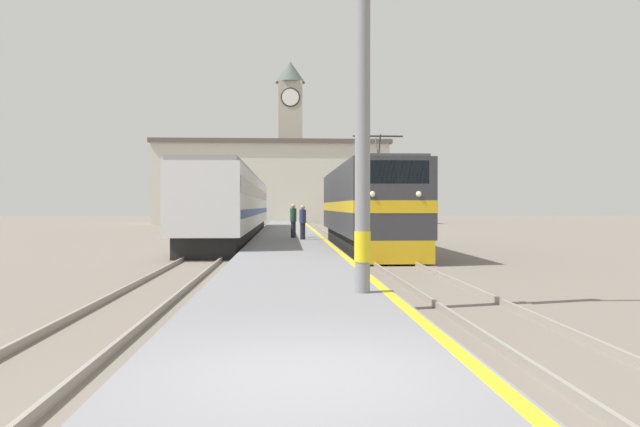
{
  "coord_description": "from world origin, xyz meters",
  "views": [
    {
      "loc": [
        -0.22,
        -6.25,
        2.08
      ],
      "look_at": [
        1.74,
        28.75,
        1.67
      ],
      "focal_mm": 35.0,
      "sensor_mm": 36.0,
      "label": 1
    }
  ],
  "objects_px": {
    "passenger_train": "(236,205)",
    "second_waiting_passenger": "(303,221)",
    "clock_tower": "(290,137)",
    "locomotive_train": "(365,207)",
    "catenary_mast": "(366,107)",
    "person_on_platform": "(293,220)"
  },
  "relations": [
    {
      "from": "passenger_train",
      "to": "clock_tower",
      "type": "distance_m",
      "value": 46.12
    },
    {
      "from": "person_on_platform",
      "to": "second_waiting_passenger",
      "type": "xyz_separation_m",
      "value": [
        0.45,
        -1.8,
        -0.04
      ]
    },
    {
      "from": "catenary_mast",
      "to": "clock_tower",
      "type": "bearing_deg",
      "value": 90.69
    },
    {
      "from": "locomotive_train",
      "to": "person_on_platform",
      "type": "bearing_deg",
      "value": 127.89
    },
    {
      "from": "second_waiting_passenger",
      "to": "catenary_mast",
      "type": "bearing_deg",
      "value": -87.98
    },
    {
      "from": "person_on_platform",
      "to": "clock_tower",
      "type": "bearing_deg",
      "value": 89.7
    },
    {
      "from": "passenger_train",
      "to": "catenary_mast",
      "type": "xyz_separation_m",
      "value": [
        4.7,
        -27.61,
        1.87
      ]
    },
    {
      "from": "catenary_mast",
      "to": "person_on_platform",
      "type": "height_order",
      "value": "catenary_mast"
    },
    {
      "from": "person_on_platform",
      "to": "locomotive_train",
      "type": "bearing_deg",
      "value": -52.11
    },
    {
      "from": "locomotive_train",
      "to": "catenary_mast",
      "type": "height_order",
      "value": "catenary_mast"
    },
    {
      "from": "locomotive_train",
      "to": "second_waiting_passenger",
      "type": "relative_size",
      "value": 9.33
    },
    {
      "from": "locomotive_train",
      "to": "clock_tower",
      "type": "bearing_deg",
      "value": 93.15
    },
    {
      "from": "second_waiting_passenger",
      "to": "clock_tower",
      "type": "height_order",
      "value": "clock_tower"
    },
    {
      "from": "passenger_train",
      "to": "second_waiting_passenger",
      "type": "xyz_separation_m",
      "value": [
        4.01,
        -8.11,
        -0.83
      ]
    },
    {
      "from": "catenary_mast",
      "to": "person_on_platform",
      "type": "xyz_separation_m",
      "value": [
        -1.14,
        21.3,
        -2.67
      ]
    },
    {
      "from": "second_waiting_passenger",
      "to": "clock_tower",
      "type": "relative_size",
      "value": 0.08
    },
    {
      "from": "passenger_train",
      "to": "second_waiting_passenger",
      "type": "distance_m",
      "value": 9.08
    },
    {
      "from": "passenger_train",
      "to": "clock_tower",
      "type": "height_order",
      "value": "clock_tower"
    },
    {
      "from": "locomotive_train",
      "to": "passenger_train",
      "type": "distance_m",
      "value": 12.62
    },
    {
      "from": "clock_tower",
      "to": "passenger_train",
      "type": "bearing_deg",
      "value": -94.85
    },
    {
      "from": "passenger_train",
      "to": "second_waiting_passenger",
      "type": "height_order",
      "value": "passenger_train"
    },
    {
      "from": "passenger_train",
      "to": "clock_tower",
      "type": "relative_size",
      "value": 1.53
    }
  ]
}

